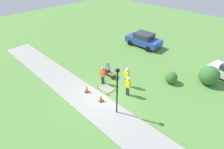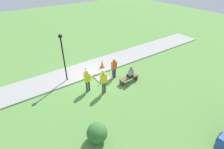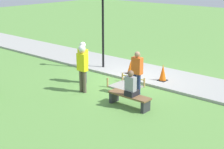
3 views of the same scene
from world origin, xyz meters
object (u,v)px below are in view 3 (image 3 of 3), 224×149
Objects in this scene: worker_supervisor at (83,59)px; traffic_cone_near_patch at (163,73)px; traffic_cone_far_patch at (131,67)px; person_seated_on_bench at (131,86)px; lamppost_near at (103,16)px; park_bench at (129,98)px; worker_assistant at (82,64)px; bystander_in_orange_shirt at (137,70)px.

traffic_cone_near_patch is at bearing -139.95° from worker_supervisor.
traffic_cone_far_patch is 3.71m from person_seated_on_bench.
traffic_cone_far_patch is at bearing -179.99° from lamppost_near.
park_bench is at bearing 142.95° from lamppost_near.
park_bench is 2.38m from worker_assistant.
park_bench is 1.76× the size of person_seated_on_bench.
worker_supervisor is at bearing -15.49° from person_seated_on_bench.
traffic_cone_near_patch is at bearing -178.56° from lamppost_near.
person_seated_on_bench is (-0.65, 2.99, 0.36)m from traffic_cone_near_patch.
park_bench is 5.22m from lamppost_near.
park_bench is 0.95× the size of bystander_in_orange_shirt.
worker_assistant is at bearing -1.26° from person_seated_on_bench.
traffic_cone_near_patch reaches higher than traffic_cone_far_patch.
worker_assistant is 0.51× the size of lamppost_near.
traffic_cone_near_patch is 0.41× the size of bystander_in_orange_shirt.
bystander_in_orange_shirt is (0.55, -1.16, 0.62)m from park_bench.
park_bench is (-2.16, 2.85, -0.07)m from traffic_cone_far_patch.
bystander_in_orange_shirt is 3.96m from lamppost_near.
worker_supervisor is 0.47× the size of lamppost_near.
traffic_cone_near_patch is at bearing -120.18° from worker_assistant.
lamppost_near is at bearing -70.22° from worker_supervisor.
bystander_in_orange_shirt is (-1.69, -1.16, -0.18)m from worker_assistant.
bystander_in_orange_shirt reaches higher than park_bench.
traffic_cone_near_patch is 0.76× the size of person_seated_on_bench.
traffic_cone_near_patch is 3.84m from lamppost_near.
worker_supervisor reaches higher than traffic_cone_far_patch.
traffic_cone_near_patch is at bearing -177.12° from traffic_cone_far_patch.
lamppost_near reaches higher than worker_supervisor.
traffic_cone_far_patch is at bearing -91.77° from worker_assistant.
worker_assistant is (2.35, -0.05, 0.31)m from person_seated_on_bench.
worker_supervisor is at bearing 109.78° from lamppost_near.
bystander_in_orange_shirt is at bearing -172.28° from worker_supervisor.
bystander_in_orange_shirt is at bearing 89.53° from traffic_cone_near_patch.
lamppost_near is (1.54, -2.85, 1.39)m from worker_assistant.
traffic_cone_near_patch is 3.33m from worker_supervisor.
lamppost_near is (1.62, 0.00, 2.11)m from traffic_cone_far_patch.
person_seated_on_bench is 5.14m from lamppost_near.
worker_supervisor is at bearing 66.24° from traffic_cone_far_patch.
bystander_in_orange_shirt is (-2.50, -0.34, -0.09)m from worker_supervisor.
traffic_cone_near_patch is at bearing -79.58° from park_bench.
worker_assistant is at bearing 118.29° from lamppost_near.
traffic_cone_far_patch is at bearing -113.76° from worker_supervisor.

